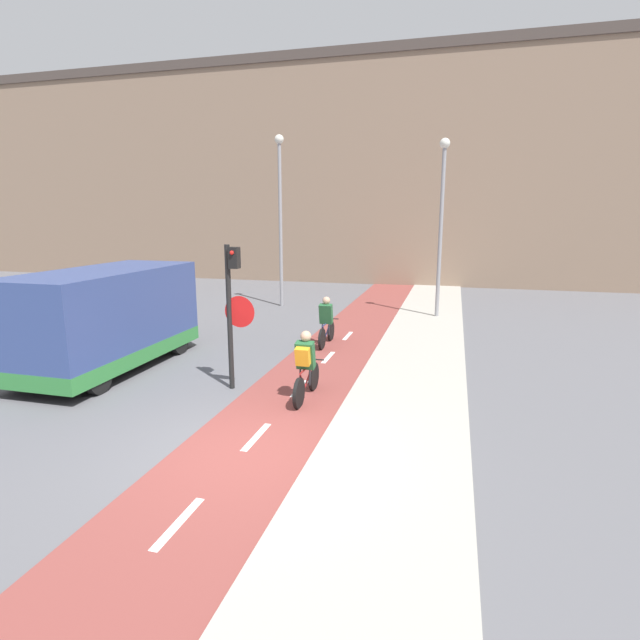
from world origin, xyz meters
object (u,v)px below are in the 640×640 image
cyclist_near (306,367)px  van (107,321)px  traffic_light_pole (233,301)px  street_lamp_sidewalk (442,210)px  street_lamp_far (280,204)px  cyclist_far (326,323)px

cyclist_near → van: 5.36m
cyclist_near → van: (-5.27, 0.83, 0.50)m
traffic_light_pole → street_lamp_sidewalk: (3.93, 9.12, 1.97)m
street_lamp_sidewalk → van: 11.70m
cyclist_near → van: van is taller
street_lamp_far → cyclist_far: 7.60m
street_lamp_sidewalk → street_lamp_far: bearing=172.8°
traffic_light_pole → street_lamp_far: street_lamp_far is taller
van → traffic_light_pole: bearing=-9.1°
cyclist_far → street_lamp_far: bearing=120.3°
traffic_light_pole → cyclist_near: bearing=-8.5°
street_lamp_far → van: 9.87m
cyclist_near → cyclist_far: size_ratio=1.01×
traffic_light_pole → cyclist_far: traffic_light_pole is taller
traffic_light_pole → street_lamp_far: (-2.41, 9.92, 2.23)m
street_lamp_sidewalk → cyclist_far: (-2.94, -5.03, -3.24)m
traffic_light_pole → van: size_ratio=0.62×
street_lamp_far → street_lamp_sidewalk: (6.34, -0.80, -0.26)m
street_lamp_far → cyclist_near: (4.08, -10.17, -3.46)m
cyclist_far → van: (-4.60, -3.51, 0.54)m
street_lamp_far → van: (-1.19, -9.34, -2.96)m
traffic_light_pole → cyclist_far: bearing=76.4°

